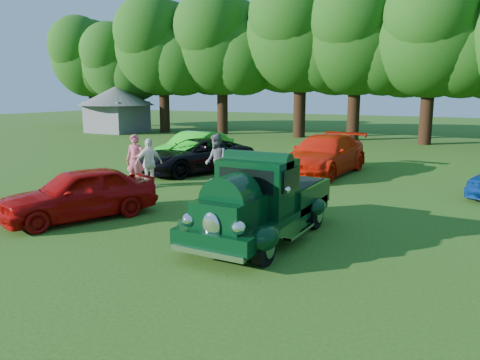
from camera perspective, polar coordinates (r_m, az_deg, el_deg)
The scene contains 11 objects.
ground at distance 11.90m, azimuth -6.61°, elevation -6.31°, with size 120.00×120.00×0.00m, color #245113.
hero_pickup at distance 11.21m, azimuth 2.68°, elevation -2.87°, with size 2.31×4.95×1.94m.
red_convertible at distance 13.60m, azimuth -18.99°, elevation -1.55°, with size 1.69×4.20×1.43m, color #A60807.
back_car_lime at distance 22.21m, azimuth -5.58°, elevation 3.77°, with size 1.67×4.79×1.58m, color #1BBB19.
back_car_black at distance 20.38m, azimuth -5.43°, elevation 2.97°, with size 2.40×5.21×1.45m, color black.
back_car_orange at distance 20.13m, azimuth 10.13°, elevation 3.03°, with size 2.31×5.67×1.65m, color red.
spectator_pink at distance 17.66m, azimuth -12.65°, elevation 2.33°, with size 0.70×0.46×1.93m, color #C04F64.
spectator_grey at distance 17.13m, azimuth -2.92°, elevation 2.37°, with size 0.95×0.74×1.95m, color slate.
spectator_white at distance 17.37m, azimuth -11.07°, elevation 2.03°, with size 1.05×0.44×1.80m, color white.
gazebo at distance 41.66m, azimuth -14.81°, elevation 8.96°, with size 6.40×6.40×3.90m.
tree_line at distance 34.13m, azimuth 18.03°, elevation 15.85°, with size 63.64×10.19×11.70m.
Camera 1 is at (6.63, -9.24, 3.49)m, focal length 35.00 mm.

